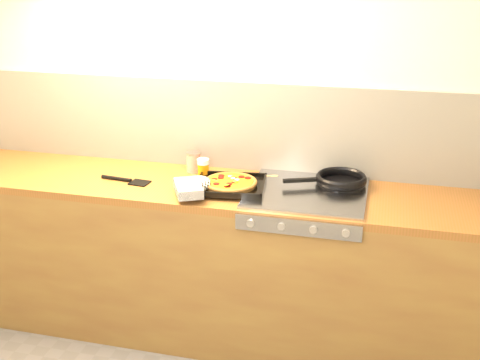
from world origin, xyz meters
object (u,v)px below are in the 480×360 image
(pizza_on_tray, at_px, (219,184))
(frying_pan, at_px, (340,180))
(tomato_can, at_px, (194,162))
(juice_glass, at_px, (203,168))

(pizza_on_tray, distance_m, frying_pan, 0.64)
(pizza_on_tray, height_order, tomato_can, tomato_can)
(frying_pan, bearing_deg, pizza_on_tray, -160.19)
(tomato_can, bearing_deg, pizza_on_tray, -49.39)
(pizza_on_tray, relative_size, tomato_can, 4.17)
(pizza_on_tray, relative_size, frying_pan, 1.02)
(tomato_can, xyz_separation_m, juice_glass, (0.08, -0.08, -0.00))
(tomato_can, bearing_deg, frying_pan, -2.82)
(tomato_can, distance_m, juice_glass, 0.12)
(frying_pan, relative_size, tomato_can, 4.07)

